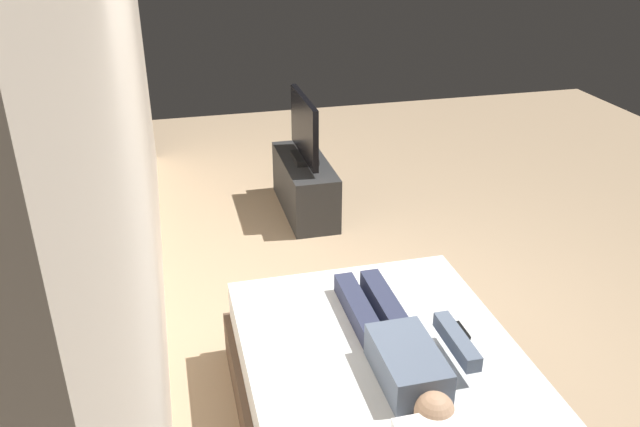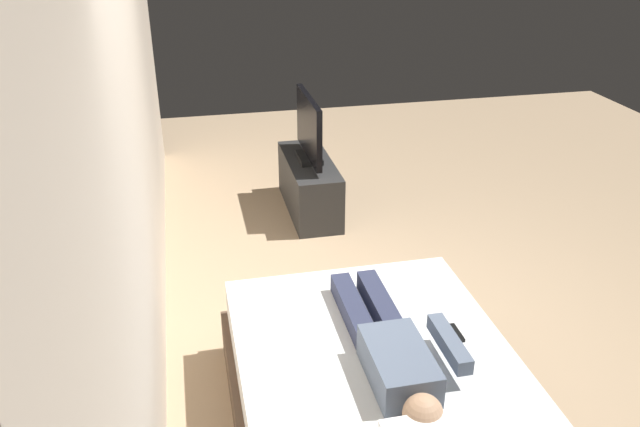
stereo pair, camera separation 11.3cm
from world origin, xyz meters
name	(u,v)px [view 1 (the left image)]	position (x,y,z in m)	size (l,w,h in m)	color
ground_plane	(364,325)	(0.00, 0.00, 0.00)	(10.00, 10.00, 0.00)	tan
back_wall	(133,127)	(0.40, 1.37, 1.40)	(6.40, 0.10, 2.80)	beige
bed	(389,409)	(-1.07, 0.21, 0.26)	(2.02, 1.48, 0.54)	brown
person	(401,348)	(-1.04, 0.16, 0.62)	(1.26, 0.46, 0.18)	slate
remote	(461,330)	(-0.89, -0.24, 0.55)	(0.15, 0.04, 0.02)	black
tv_stand	(305,186)	(1.86, -0.01, 0.25)	(1.10, 0.40, 0.50)	#2D2D2D
tv	(304,130)	(1.86, -0.01, 0.78)	(0.88, 0.20, 0.59)	black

